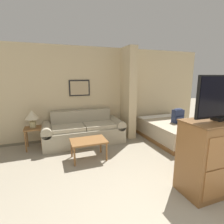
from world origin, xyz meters
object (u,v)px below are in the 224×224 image
object	(u,v)px
tv_dresser	(216,156)
backpack	(178,115)
coffee_table	(88,142)
tv	(224,98)
couch	(84,131)
bed	(172,130)
table_lamp	(32,116)

from	to	relation	value
tv_dresser	backpack	bearing A→B (deg)	64.18
coffee_table	tv	world-z (taller)	tv
tv_dresser	tv	world-z (taller)	tv
coffee_table	tv_dresser	world-z (taller)	tv_dresser
coffee_table	tv	size ratio (longest dim) A/B	0.76
coffee_table	tv_dresser	bearing A→B (deg)	-46.54
couch	coffee_table	size ratio (longest dim) A/B	2.82
coffee_table	tv_dresser	xyz separation A→B (m)	(1.64, -1.73, 0.19)
couch	backpack	distance (m)	2.65
tv_dresser	bed	bearing A→B (deg)	66.83
tv_dresser	table_lamp	bearing A→B (deg)	135.41
couch	coffee_table	bearing A→B (deg)	-95.33
tv	couch	bearing A→B (deg)	119.58
bed	backpack	xyz separation A→B (m)	(0.05, -0.15, 0.46)
bed	backpack	bearing A→B (deg)	-71.91
coffee_table	table_lamp	size ratio (longest dim) A/B	1.76
tv	bed	distance (m)	2.65
couch	table_lamp	size ratio (longest dim) A/B	4.95
couch	table_lamp	xyz separation A→B (m)	(-1.25, 0.03, 0.52)
table_lamp	tv_dresser	distance (m)	3.93
tv_dresser	bed	distance (m)	2.37
couch	tv_dresser	distance (m)	3.15
tv_dresser	backpack	distance (m)	2.24
tv_dresser	tv	bearing A→B (deg)	90.00
backpack	tv_dresser	bearing A→B (deg)	-115.82
bed	backpack	world-z (taller)	backpack
tv_dresser	tv	size ratio (longest dim) A/B	1.15
table_lamp	tv_dresser	world-z (taller)	tv_dresser
coffee_table	tv	distance (m)	2.63
backpack	table_lamp	bearing A→B (deg)	168.80
table_lamp	bed	world-z (taller)	table_lamp
table_lamp	tv	bearing A→B (deg)	-44.58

